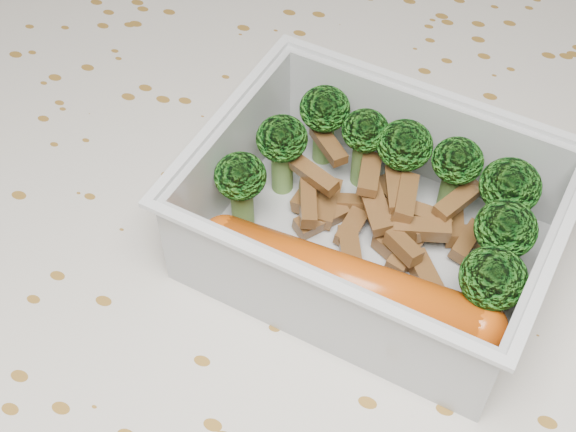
% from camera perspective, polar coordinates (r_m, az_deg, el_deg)
% --- Properties ---
extents(dining_table, '(1.40, 0.90, 0.75)m').
position_cam_1_polar(dining_table, '(0.54, -0.16, -7.15)').
color(dining_table, brown).
rests_on(dining_table, ground).
extents(tablecloth, '(1.46, 0.96, 0.19)m').
position_cam_1_polar(tablecloth, '(0.50, -0.17, -4.07)').
color(tablecloth, beige).
rests_on(tablecloth, dining_table).
extents(lunch_container, '(0.21, 0.17, 0.07)m').
position_cam_1_polar(lunch_container, '(0.44, 6.00, -0.78)').
color(lunch_container, silver).
rests_on(lunch_container, tablecloth).
extents(broccoli_florets, '(0.17, 0.11, 0.05)m').
position_cam_1_polar(broccoli_florets, '(0.44, 8.41, 2.45)').
color(broccoli_florets, '#608C3F').
rests_on(broccoli_florets, lunch_container).
extents(meat_pile, '(0.12, 0.08, 0.03)m').
position_cam_1_polar(meat_pile, '(0.46, 6.85, 0.05)').
color(meat_pile, brown).
rests_on(meat_pile, lunch_container).
extents(sausage, '(0.17, 0.03, 0.03)m').
position_cam_1_polar(sausage, '(0.42, 4.23, -4.71)').
color(sausage, '#BD490C').
rests_on(sausage, lunch_container).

